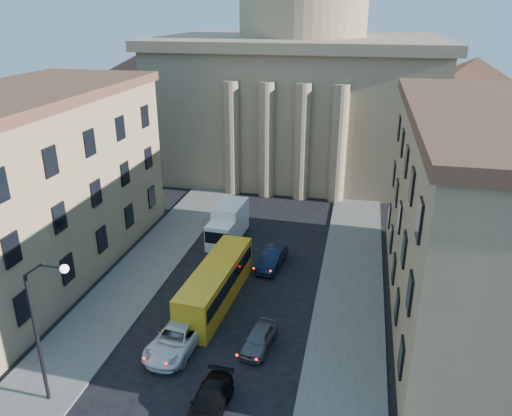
{
  "coord_description": "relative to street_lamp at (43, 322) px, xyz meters",
  "views": [
    {
      "loc": [
        8.42,
        -10.89,
        20.39
      ],
      "look_at": [
        1.7,
        20.17,
        7.58
      ],
      "focal_mm": 35.0,
      "sensor_mm": 36.0,
      "label": 1
    }
  ],
  "objects": [
    {
      "name": "car_right_far",
      "position": [
        9.96,
        7.1,
        -4.61
      ],
      "size": [
        2.02,
        4.1,
        1.34
      ],
      "primitive_type": "imported",
      "rotation": [
        0.0,
        0.0,
        -0.11
      ],
      "color": "#525357",
      "rests_on": "ground"
    },
    {
      "name": "building_right",
      "position": [
        23.97,
        14.0,
        2.14
      ],
      "size": [
        11.6,
        26.6,
        14.7
      ],
      "color": "tan",
      "rests_on": "ground"
    },
    {
      "name": "street_lamp",
      "position": [
        0.0,
        0.0,
        0.0
      ],
      "size": [
        2.62,
        0.44,
        8.83
      ],
      "color": "black",
      "rests_on": "ground"
    },
    {
      "name": "box_truck",
      "position": [
        3.77,
        22.25,
        -3.71
      ],
      "size": [
        2.73,
        6.18,
        3.32
      ],
      "rotation": [
        0.0,
        0.0,
        -0.06
      ],
      "color": "silver",
      "rests_on": "ground"
    },
    {
      "name": "car_left_mid",
      "position": [
        4.86,
        5.85,
        -4.5
      ],
      "size": [
        3.24,
        5.94,
        1.58
      ],
      "primitive_type": "imported",
      "rotation": [
        0.0,
        0.0,
        -0.11
      ],
      "color": "silver",
      "rests_on": "ground"
    },
    {
      "name": "city_bus",
      "position": [
        5.76,
        11.71,
        -3.69
      ],
      "size": [
        3.06,
        10.68,
        2.97
      ],
      "rotation": [
        0.0,
        0.0,
        -0.06
      ],
      "color": "gold",
      "rests_on": "ground"
    },
    {
      "name": "building_left",
      "position": [
        -10.03,
        14.0,
        2.14
      ],
      "size": [
        11.6,
        26.6,
        14.7
      ],
      "color": "tan",
      "rests_on": "ground"
    },
    {
      "name": "sidewalk_right",
      "position": [
        15.47,
        10.0,
        -5.21
      ],
      "size": [
        5.0,
        60.0,
        0.15
      ],
      "primitive_type": "cube",
      "color": "#53514C",
      "rests_on": "ground"
    },
    {
      "name": "car_right_distant",
      "position": [
        8.79,
        17.9,
        -4.52
      ],
      "size": [
        2.12,
        4.81,
        1.53
      ],
      "primitive_type": "imported",
      "rotation": [
        0.0,
        0.0,
        -0.11
      ],
      "color": "black",
      "rests_on": "ground"
    },
    {
      "name": "church",
      "position": [
        6.97,
        47.47,
        6.59
      ],
      "size": [
        68.02,
        28.76,
        36.6
      ],
      "color": "#8E7A57",
      "rests_on": "ground"
    },
    {
      "name": "car_right_mid",
      "position": [
        8.49,
        1.07,
        -4.63
      ],
      "size": [
        1.99,
        4.57,
        1.31
      ],
      "primitive_type": "imported",
      "rotation": [
        0.0,
        0.0,
        -0.03
      ],
      "color": "black",
      "rests_on": "ground"
    },
    {
      "name": "sidewalk_left",
      "position": [
        -1.53,
        10.0,
        -5.21
      ],
      "size": [
        5.0,
        60.0,
        0.15
      ],
      "primitive_type": "cube",
      "color": "#53514C",
      "rests_on": "ground"
    }
  ]
}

